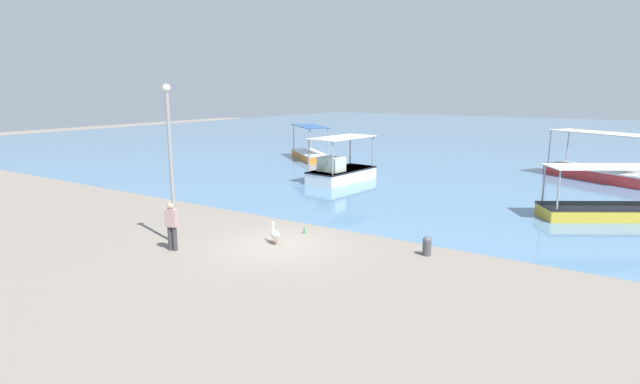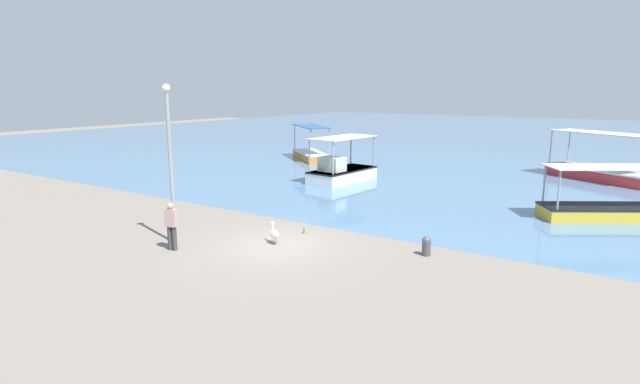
# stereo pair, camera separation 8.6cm
# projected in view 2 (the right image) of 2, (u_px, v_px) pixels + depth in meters

# --- Properties ---
(ground) EXTENTS (120.00, 120.00, 0.00)m
(ground) POSITION_uv_depth(u_px,v_px,m) (278.00, 245.00, 17.84)
(ground) COLOR slate
(harbor_water) EXTENTS (110.00, 90.00, 0.00)m
(harbor_water) POSITION_uv_depth(u_px,v_px,m) (538.00, 138.00, 57.05)
(harbor_water) COLOR #4F7699
(harbor_water) RESTS_ON ground
(fishing_boat_near_right) EXTENTS (6.74, 5.11, 2.91)m
(fishing_boat_near_right) POSITION_uv_depth(u_px,v_px,m) (601.00, 171.00, 30.61)
(fishing_boat_near_right) COLOR red
(fishing_boat_near_right) RESTS_ON harbor_water
(fishing_boat_far_right) EXTENTS (2.49, 4.86, 2.68)m
(fishing_boat_far_right) POSITION_uv_depth(u_px,v_px,m) (341.00, 171.00, 30.09)
(fishing_boat_far_right) COLOR white
(fishing_boat_far_right) RESTS_ON harbor_water
(fishing_boat_far_left) EXTENTS (5.52, 4.39, 2.28)m
(fishing_boat_far_left) POSITION_uv_depth(u_px,v_px,m) (607.00, 208.00, 21.43)
(fishing_boat_far_left) COLOR gold
(fishing_boat_far_left) RESTS_ON harbor_water
(fishing_boat_outer) EXTENTS (5.21, 4.78, 2.66)m
(fishing_boat_outer) POSITION_uv_depth(u_px,v_px,m) (311.00, 153.00, 39.74)
(fishing_boat_outer) COLOR orange
(fishing_boat_outer) RESTS_ON harbor_water
(pelican) EXTENTS (0.73, 0.53, 0.80)m
(pelican) POSITION_uv_depth(u_px,v_px,m) (274.00, 234.00, 17.96)
(pelican) COLOR #E0997A
(pelican) RESTS_ON ground
(lamp_post) EXTENTS (0.28, 0.28, 5.67)m
(lamp_post) POSITION_uv_depth(u_px,v_px,m) (170.00, 156.00, 17.47)
(lamp_post) COLOR gray
(lamp_post) RESTS_ON ground
(mooring_bollard) EXTENTS (0.31, 0.31, 0.67)m
(mooring_bollard) POSITION_uv_depth(u_px,v_px,m) (426.00, 245.00, 16.70)
(mooring_bollard) COLOR #47474C
(mooring_bollard) RESTS_ON ground
(fisherman_standing) EXTENTS (0.45, 0.33, 1.69)m
(fisherman_standing) POSITION_uv_depth(u_px,v_px,m) (171.00, 225.00, 17.16)
(fisherman_standing) COLOR #3A373A
(fisherman_standing) RESTS_ON ground
(glass_bottle) EXTENTS (0.07, 0.07, 0.27)m
(glass_bottle) POSITION_uv_depth(u_px,v_px,m) (304.00, 231.00, 19.31)
(glass_bottle) COLOR #3F7F4C
(glass_bottle) RESTS_ON ground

